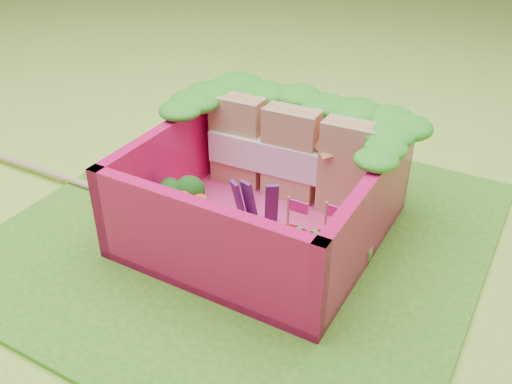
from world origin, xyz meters
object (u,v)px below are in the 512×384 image
object	(u,v)px
bento_box	(262,190)
strawberry_right	(322,261)
sandwich_stack	(292,155)
chopsticks	(95,188)
strawberry_left	(287,256)
broccoli	(173,196)

from	to	relation	value
bento_box	strawberry_right	world-z (taller)	bento_box
sandwich_stack	chopsticks	distance (m)	1.30
sandwich_stack	chopsticks	bearing A→B (deg)	-156.68
strawberry_left	strawberry_right	distance (m)	0.18
chopsticks	strawberry_right	bearing A→B (deg)	-4.82
broccoli	strawberry_left	xyz separation A→B (m)	(0.76, -0.09, -0.06)
strawberry_left	chopsticks	world-z (taller)	strawberry_left
bento_box	sandwich_stack	xyz separation A→B (m)	(0.01, 0.35, 0.06)
sandwich_stack	chopsticks	xyz separation A→B (m)	(-1.16, -0.50, -0.31)
sandwich_stack	strawberry_left	world-z (taller)	sandwich_stack
sandwich_stack	bento_box	bearing A→B (deg)	-90.98
bento_box	strawberry_right	distance (m)	0.59
broccoli	strawberry_right	distance (m)	0.93
bento_box	chopsticks	size ratio (longest dim) A/B	0.53
sandwich_stack	broccoli	world-z (taller)	sandwich_stack
strawberry_right	sandwich_stack	bearing A→B (deg)	127.65
bento_box	broccoli	xyz separation A→B (m)	(-0.43, -0.25, -0.04)
bento_box	strawberry_right	bearing A→B (deg)	-30.08
bento_box	broccoli	size ratio (longest dim) A/B	3.76
broccoli	chopsticks	world-z (taller)	broccoli
broccoli	strawberry_left	bearing A→B (deg)	-6.61
broccoli	strawberry_right	xyz separation A→B (m)	(0.93, -0.04, -0.07)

